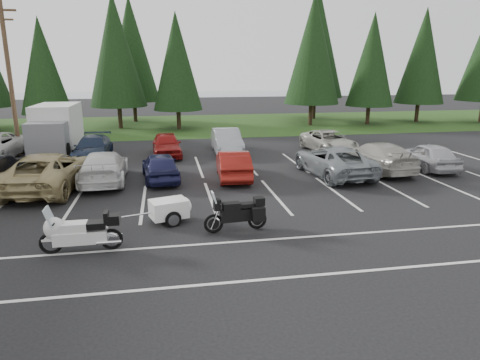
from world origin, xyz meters
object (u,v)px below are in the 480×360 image
car_near_8 (429,156)px  car_far_2 (167,145)px  utility_pole (10,76)px  car_near_4 (161,166)px  car_far_3 (227,141)px  adventure_motorcycle (236,210)px  car_far_4 (329,142)px  cargo_trailer (169,211)px  car_far_1 (93,148)px  car_near_7 (377,156)px  car_near_2 (48,171)px  car_near_5 (233,164)px  car_near_3 (104,167)px  touring_motorcycle (80,229)px  car_near_6 (333,161)px  box_truck (54,129)px

car_near_8 → car_far_2: (-13.54, 5.82, -0.00)m
utility_pole → car_near_4: utility_pole is taller
car_far_3 → adventure_motorcycle: size_ratio=1.95×
car_far_3 → car_far_4: car_far_3 is taller
cargo_trailer → car_far_1: bearing=93.5°
car_near_7 → car_far_2: car_near_7 is taller
car_far_3 → cargo_trailer: car_far_3 is taller
car_near_2 → car_near_7: 15.84m
car_near_4 → adventure_motorcycle: 7.43m
car_near_5 → cargo_trailer: car_near_5 is taller
car_far_2 → car_far_3: 3.68m
car_near_3 → touring_motorcycle: 7.95m
adventure_motorcycle → car_near_3: bearing=120.4°
cargo_trailer → car_near_4: bearing=76.0°
car_near_7 → car_far_3: (-6.99, 5.85, 0.01)m
car_near_7 → adventure_motorcycle: (-8.58, -7.07, -0.03)m
car_near_3 → car_near_4: 2.60m
car_far_3 → car_near_6: bearing=-55.1°
car_near_5 → car_far_2: bearing=-59.0°
car_near_3 → car_near_8: size_ratio=1.22×
car_far_3 → utility_pole: bearing=173.1°
car_near_2 → car_far_2: car_near_2 is taller
car_near_3 → car_far_3: (6.61, 5.80, 0.03)m
car_near_3 → touring_motorcycle: car_near_3 is taller
car_near_7 → car_far_4: (-0.62, 5.07, -0.07)m
car_near_6 → car_far_4: 5.99m
touring_motorcycle → car_near_8: bearing=25.0°
car_far_2 → adventure_motorcycle: 12.91m
touring_motorcycle → car_far_2: bearing=78.5°
box_truck → car_near_2: 8.97m
box_truck → car_far_3: (10.52, -2.17, -0.70)m
touring_motorcycle → box_truck: bearing=104.2°
utility_pole → car_near_2: (3.69, -8.29, -3.88)m
car_near_7 → touring_motorcycle: (-13.26, -7.90, -0.03)m
car_near_4 → cargo_trailer: size_ratio=2.21×
car_far_2 → car_far_3: bearing=0.4°
car_near_7 → cargo_trailer: size_ratio=2.86×
box_truck → car_far_4: (16.89, -2.95, -0.78)m
car_near_8 → touring_motorcycle: 17.90m
car_near_5 → car_far_2: (-3.09, 5.96, 0.01)m
utility_pole → car_near_6: 19.15m
utility_pole → car_far_1: size_ratio=1.94×
car_near_5 → car_far_3: size_ratio=0.90×
adventure_motorcycle → cargo_trailer: bearing=145.9°
car_near_2 → car_near_4: 4.87m
car_near_7 → utility_pole: bearing=-26.3°
cargo_trailer → car_far_4: bearing=30.5°
box_truck → car_near_5: 12.97m
car_far_2 → car_far_3: (3.68, 0.18, 0.06)m
utility_pole → car_far_2: bearing=-11.8°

